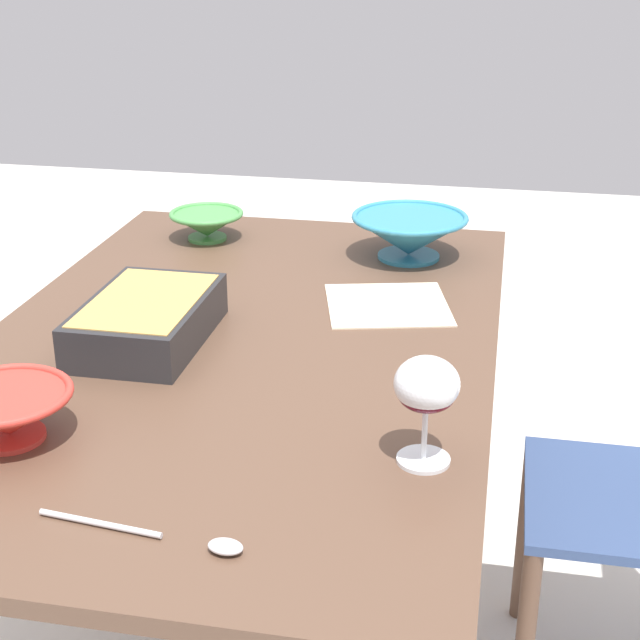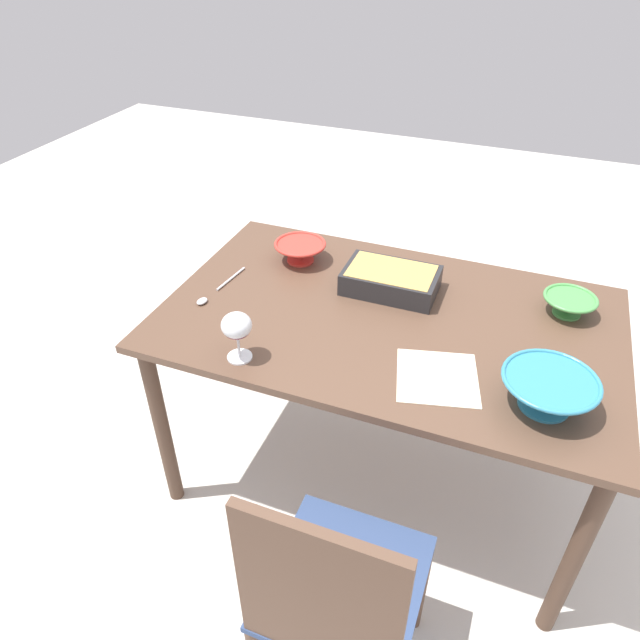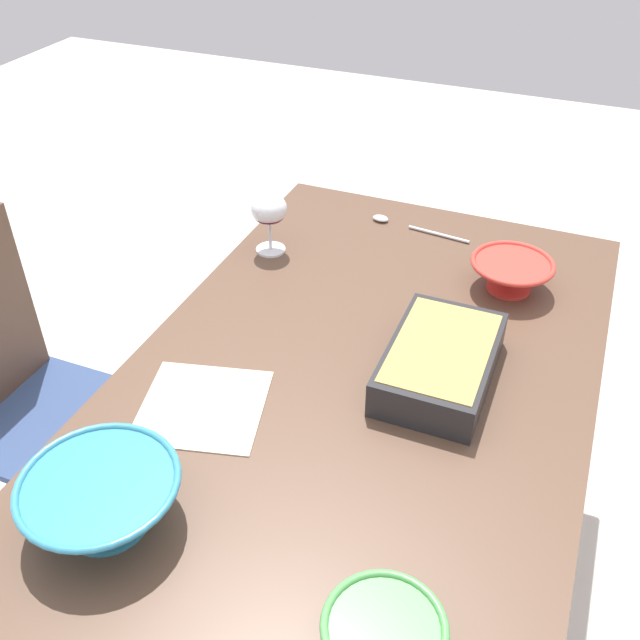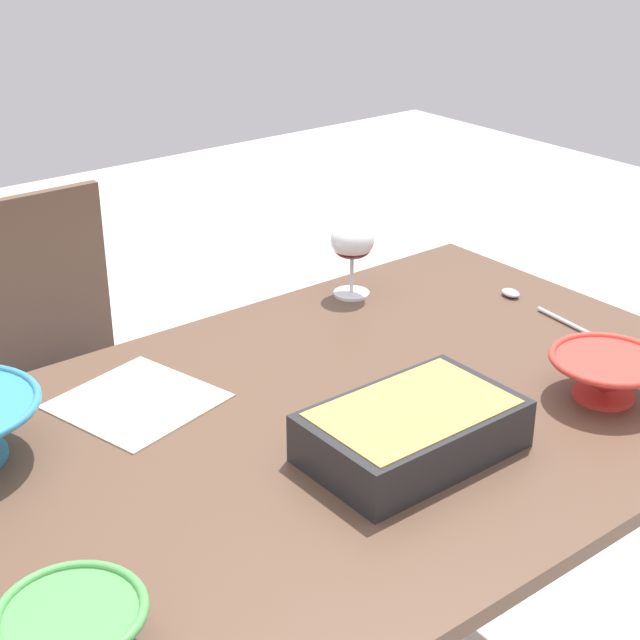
% 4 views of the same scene
% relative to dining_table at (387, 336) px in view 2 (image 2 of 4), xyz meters
% --- Properties ---
extents(ground_plane, '(8.00, 8.00, 0.00)m').
position_rel_dining_table_xyz_m(ground_plane, '(0.00, 0.00, -0.67)').
color(ground_plane, beige).
extents(dining_table, '(1.47, 0.91, 0.76)m').
position_rel_dining_table_xyz_m(dining_table, '(0.00, 0.00, 0.00)').
color(dining_table, brown).
rests_on(dining_table, ground_plane).
extents(chair, '(0.39, 0.41, 0.92)m').
position_rel_dining_table_xyz_m(chair, '(-0.12, 0.82, -0.18)').
color(chair, '#334772').
rests_on(chair, ground_plane).
extents(wine_glass, '(0.09, 0.09, 0.16)m').
position_rel_dining_table_xyz_m(wine_glass, '(0.35, 0.37, 0.20)').
color(wine_glass, white).
rests_on(wine_glass, dining_table).
extents(casserole_dish, '(0.32, 0.20, 0.08)m').
position_rel_dining_table_xyz_m(casserole_dish, '(0.04, -0.15, 0.13)').
color(casserole_dish, '#262628').
rests_on(casserole_dish, dining_table).
extents(mixing_bowl, '(0.19, 0.19, 0.08)m').
position_rel_dining_table_xyz_m(mixing_bowl, '(0.41, -0.22, 0.13)').
color(mixing_bowl, red).
rests_on(mixing_bowl, dining_table).
extents(small_bowl, '(0.17, 0.17, 0.07)m').
position_rel_dining_table_xyz_m(small_bowl, '(-0.54, -0.22, 0.12)').
color(small_bowl, '#4C994C').
rests_on(small_bowl, dining_table).
extents(serving_bowl, '(0.25, 0.25, 0.10)m').
position_rel_dining_table_xyz_m(serving_bowl, '(-0.50, 0.25, 0.14)').
color(serving_bowl, teal).
rests_on(serving_bowl, dining_table).
extents(serving_spoon, '(0.05, 0.27, 0.01)m').
position_rel_dining_table_xyz_m(serving_spoon, '(0.60, 0.09, 0.09)').
color(serving_spoon, silver).
rests_on(serving_spoon, dining_table).
extents(napkin, '(0.28, 0.28, 0.00)m').
position_rel_dining_table_xyz_m(napkin, '(-0.21, 0.24, 0.09)').
color(napkin, beige).
rests_on(napkin, dining_table).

